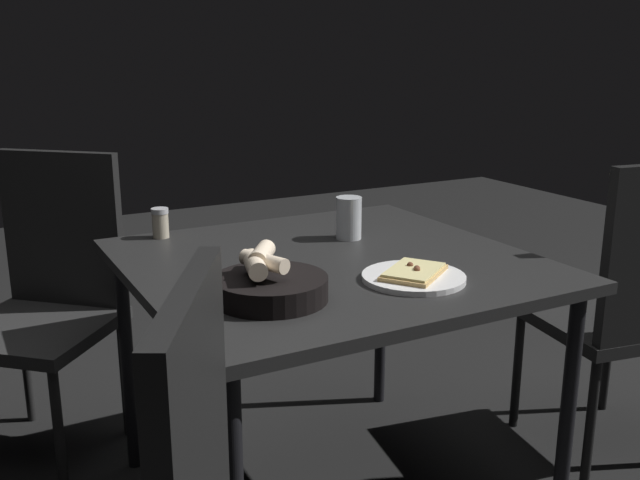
% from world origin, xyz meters
% --- Properties ---
extents(dining_table, '(1.01, 1.04, 0.74)m').
position_xyz_m(dining_table, '(0.00, 0.00, 0.67)').
color(dining_table, black).
rests_on(dining_table, ground).
extents(pizza_plate, '(0.25, 0.25, 0.04)m').
position_xyz_m(pizza_plate, '(-0.26, -0.09, 0.75)').
color(pizza_plate, white).
rests_on(pizza_plate, dining_table).
extents(bread_basket, '(0.26, 0.26, 0.12)m').
position_xyz_m(bread_basket, '(-0.22, 0.27, 0.77)').
color(bread_basket, black).
rests_on(bread_basket, dining_table).
extents(beer_glass, '(0.08, 0.08, 0.13)m').
position_xyz_m(beer_glass, '(0.16, -0.15, 0.79)').
color(beer_glass, silver).
rests_on(beer_glass, dining_table).
extents(pepper_shaker, '(0.05, 0.05, 0.09)m').
position_xyz_m(pepper_shaker, '(0.44, 0.34, 0.78)').
color(pepper_shaker, '#BFB299').
rests_on(pepper_shaker, dining_table).
extents(chair_far, '(0.51, 0.51, 0.98)m').
position_xyz_m(chair_far, '(-0.25, -0.92, 0.55)').
color(chair_far, black).
rests_on(chair_far, ground).
extents(chair_spare, '(0.62, 0.62, 0.97)m').
position_xyz_m(chair_spare, '(0.70, 0.64, 0.54)').
color(chair_spare, '#252525').
rests_on(chair_spare, ground).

